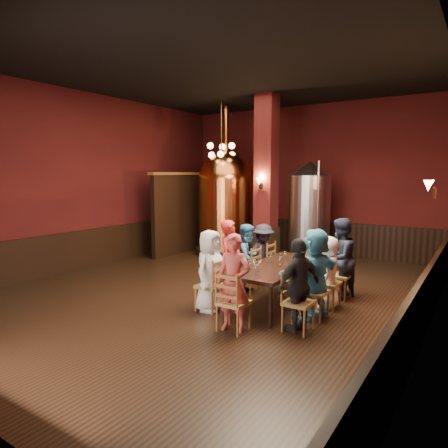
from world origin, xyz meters
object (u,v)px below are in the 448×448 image
Objects in this scene: dining_table at (278,268)px; person_2 at (248,258)px; person_0 at (210,271)px; steel_vessel at (309,212)px; person_1 at (230,261)px; rose_vase at (298,249)px; copper_kettle at (226,202)px.

person_2 is (-0.85, 0.33, 0.03)m from dining_table.
person_0 is 1.33m from person_2.
dining_table is 0.87× the size of steel_vessel.
person_0 is at bearing 174.02° from person_1.
person_1 is (0.00, 0.67, 0.06)m from person_0.
steel_vessel is (-0.06, 4.85, 0.66)m from person_0.
rose_vase is (0.96, 0.33, 0.23)m from person_2.
copper_kettle is at bearing 35.46° from person_2.
copper_kettle is (-2.54, 3.09, 0.89)m from person_2.
dining_table is 0.91m from person_2.
copper_kettle is at bearing 28.41° from person_1.
person_2 is 0.33× the size of copper_kettle.
person_2 is at bearing -5.98° from person_1.
person_1 is 0.36× the size of copper_kettle.
person_0 is 1.93m from rose_vase.
person_2 is 0.51× the size of steel_vessel.
person_2 is (0.01, 1.33, -0.02)m from person_0.
person_0 is (-0.86, -1.00, 0.04)m from dining_table.
person_1 reaches higher than person_0.
rose_vase is (0.11, 0.66, 0.26)m from dining_table.
person_0 is 4.90m from steel_vessel.
steel_vessel is at bearing -4.81° from person_1.
steel_vessel is (-0.07, 3.52, 0.67)m from person_2.
steel_vessel is at bearing -2.89° from person_2.
person_1 is 1.10× the size of person_2.
steel_vessel is 3.38m from rose_vase.
dining_table is at bearing -42.77° from person_0.
copper_kettle is at bearing 27.73° from person_0.
copper_kettle reaches higher than rose_vase.
person_2 is at bearing -50.57° from copper_kettle.
person_0 is 0.53× the size of steel_vessel.
copper_kettle is (-3.39, 3.43, 0.91)m from dining_table.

